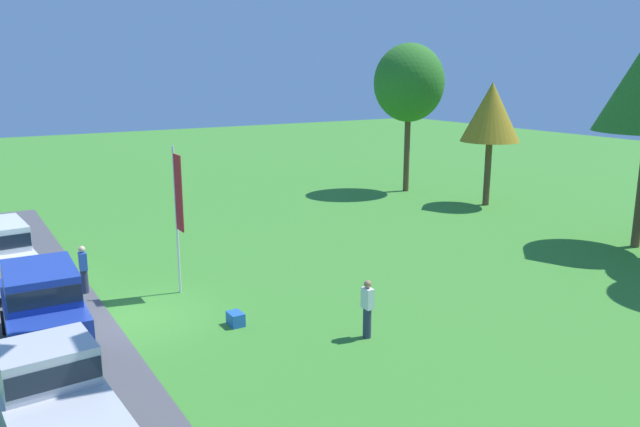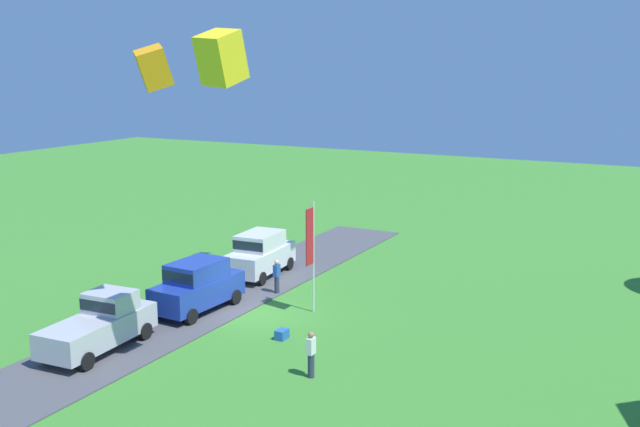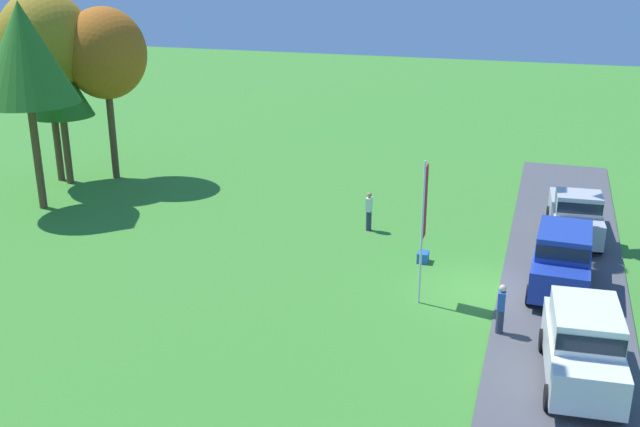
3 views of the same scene
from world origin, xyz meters
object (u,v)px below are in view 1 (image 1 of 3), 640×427
Objects in this scene: cooler_box at (236,319)px; flag_banner at (178,203)px; car_pickup_near_entrance at (57,408)px; tree_far_right at (491,113)px; person_on_lawn at (367,308)px; person_beside_suv at (84,270)px; tree_center_back at (409,83)px; car_suv_by_flagpole at (43,305)px.

flag_banner is at bearing -171.82° from cooler_box.
car_pickup_near_entrance is at bearing -52.55° from cooler_box.
person_on_lawn is at bearing -55.42° from tree_far_right.
cooler_box is (-2.74, -2.85, -0.68)m from person_on_lawn.
person_beside_suv is 4.04m from flag_banner.
flag_banner is 9.02× the size of cooler_box.
tree_center_back is at bearing 128.06° from car_pickup_near_entrance.
tree_center_back is 23.53m from cooler_box.
person_on_lawn is at bearing 38.25° from person_beside_suv.
tree_far_right is at bearing 124.58° from person_on_lawn.
person_on_lawn is 4.01m from cooler_box.
car_suv_by_flagpole is 2.73× the size of person_beside_suv.
person_on_lawn is 23.16m from tree_center_back.
tree_far_right is (-3.32, 22.31, 4.28)m from person_beside_suv.
tree_center_back reaches higher than cooler_box.
tree_center_back reaches higher than flag_banner.
tree_far_right is 20.22m from flag_banner.
person_beside_suv is 0.25× the size of tree_far_right.
cooler_box is (5.07, 3.31, -0.68)m from person_beside_suv.
car_suv_by_flagpole is at bearing -24.46° from person_beside_suv.
car_suv_by_flagpole is 8.85m from person_on_lawn.
tree_center_back is (-8.94, 21.08, 5.78)m from person_beside_suv.
cooler_box is (14.01, -17.77, -6.45)m from tree_center_back.
person_on_lawn is (3.91, 7.93, -0.42)m from car_suv_by_flagpole.
car_pickup_near_entrance is 0.75× the size of tree_far_right.
car_pickup_near_entrance is (5.45, -0.51, -0.19)m from car_suv_by_flagpole.
car_suv_by_flagpole is 26.75m from tree_center_back.
tree_far_right is at bearing 106.70° from car_suv_by_flagpole.
tree_far_right is at bearing 117.26° from car_pickup_near_entrance.
tree_center_back is 16.14× the size of cooler_box.
tree_far_right is at bearing 113.83° from cooler_box.
tree_far_right reaches higher than person_on_lawn.
flag_banner is (-6.10, -3.33, 2.32)m from person_on_lawn.
person_on_lawn is 7.33m from flag_banner.
cooler_box is (8.39, -19.00, -4.96)m from tree_far_right.
tree_far_right reaches higher than flag_banner.
tree_center_back reaches higher than tree_far_right.
flag_banner is (-2.19, 4.60, 1.90)m from car_suv_by_flagpole.
cooler_box is at bearing -66.17° from tree_far_right.
tree_center_back reaches higher than person_on_lawn.
person_on_lawn is 20.08m from tree_far_right.
car_suv_by_flagpole is at bearing -64.55° from flag_banner.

